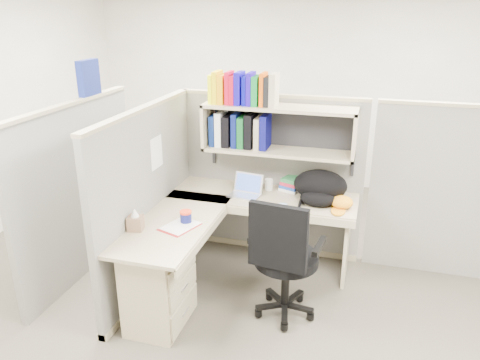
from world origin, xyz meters
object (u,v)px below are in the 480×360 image
(backpack, at_px, (319,188))
(task_chair, at_px, (284,277))
(laptop, at_px, (244,186))
(desk, at_px, (190,261))
(snack_canister, at_px, (186,216))

(backpack, height_order, task_chair, task_chair)
(laptop, bearing_deg, desk, -98.45)
(backpack, bearing_deg, snack_canister, -130.17)
(backpack, distance_m, task_chair, 0.92)
(snack_canister, bearing_deg, desk, -58.84)
(laptop, xyz_separation_m, snack_canister, (-0.31, -0.67, -0.05))
(backpack, xyz_separation_m, snack_canister, (-1.00, -0.72, -0.09))
(backpack, bearing_deg, desk, -123.98)
(backpack, relative_size, task_chair, 0.45)
(desk, height_order, snack_canister, snack_canister)
(desk, bearing_deg, snack_canister, 121.16)
(snack_canister, height_order, task_chair, task_chair)
(laptop, xyz_separation_m, backpack, (0.69, 0.05, 0.04))
(snack_canister, bearing_deg, task_chair, -3.22)
(laptop, distance_m, snack_canister, 0.74)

